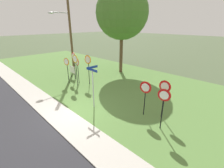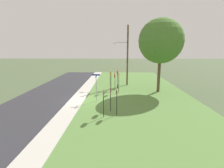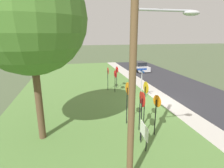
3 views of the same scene
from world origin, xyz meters
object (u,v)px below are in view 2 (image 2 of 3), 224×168
(utility_pole, at_px, (126,53))
(oak_tree_left, at_px, (161,41))
(yield_sign_near_right, at_px, (103,97))
(yield_sign_far_left, at_px, (116,95))
(stop_sign_near_right, at_px, (117,74))
(notice_board, at_px, (118,82))
(stop_sign_far_center, at_px, (115,78))
(yield_sign_near_left, at_px, (110,93))
(street_name_post, at_px, (96,85))
(stop_sign_far_left, at_px, (119,77))
(stop_sign_far_right, at_px, (110,77))
(stop_sign_near_left, at_px, (111,76))

(utility_pole, xyz_separation_m, oak_tree_left, (4.06, 3.86, 1.56))
(yield_sign_near_right, height_order, yield_sign_far_left, yield_sign_far_left)
(stop_sign_near_right, bearing_deg, notice_board, 176.28)
(stop_sign_far_center, xyz_separation_m, utility_pole, (-3.71, 1.68, 2.97))
(yield_sign_near_left, distance_m, yield_sign_far_left, 1.05)
(street_name_post, bearing_deg, notice_board, 161.30)
(yield_sign_far_left, bearing_deg, oak_tree_left, 145.32)
(stop_sign_far_center, height_order, yield_sign_near_right, stop_sign_far_center)
(oak_tree_left, bearing_deg, yield_sign_near_right, -36.90)
(stop_sign_far_left, bearing_deg, yield_sign_near_right, -14.31)
(stop_sign_far_right, height_order, utility_pole, utility_pole)
(stop_sign_near_left, relative_size, stop_sign_near_right, 1.04)
(utility_pole, bearing_deg, oak_tree_left, 43.52)
(yield_sign_near_right, distance_m, street_name_post, 4.40)
(stop_sign_far_left, distance_m, yield_sign_near_left, 6.52)
(stop_sign_far_right, bearing_deg, oak_tree_left, 69.26)
(yield_sign_far_left, height_order, notice_board, yield_sign_far_left)
(stop_sign_near_left, relative_size, yield_sign_far_left, 1.21)
(stop_sign_far_right, distance_m, utility_pole, 4.81)
(stop_sign_far_center, relative_size, yield_sign_far_left, 1.03)
(yield_sign_far_left, bearing_deg, stop_sign_far_center, -179.47)
(utility_pole, distance_m, oak_tree_left, 5.82)
(stop_sign_near_right, bearing_deg, street_name_post, -15.89)
(stop_sign_far_left, distance_m, stop_sign_far_right, 2.06)
(stop_sign_far_left, xyz_separation_m, stop_sign_far_right, (-1.71, -1.12, -0.27))
(stop_sign_near_left, relative_size, oak_tree_left, 0.31)
(stop_sign_far_center, bearing_deg, street_name_post, -14.42)
(yield_sign_near_left, xyz_separation_m, utility_pole, (-11.14, 1.99, 3.08))
(stop_sign_near_right, relative_size, yield_sign_far_left, 1.16)
(stop_sign_near_right, distance_m, stop_sign_far_left, 2.04)
(stop_sign_far_left, bearing_deg, yield_sign_near_left, -11.89)
(stop_sign_far_right, relative_size, street_name_post, 0.84)
(yield_sign_near_right, height_order, oak_tree_left, oak_tree_left)
(stop_sign_near_left, height_order, yield_sign_near_right, stop_sign_near_left)
(stop_sign_far_left, relative_size, yield_sign_near_right, 1.18)
(stop_sign_near_left, distance_m, stop_sign_far_left, 1.08)
(yield_sign_near_right, distance_m, notice_board, 10.59)
(stop_sign_far_center, bearing_deg, yield_sign_near_right, 2.44)
(stop_sign_far_center, bearing_deg, utility_pole, 163.45)
(yield_sign_near_left, bearing_deg, notice_board, 167.39)
(stop_sign_far_center, distance_m, utility_pole, 5.04)
(yield_sign_far_left, bearing_deg, stop_sign_near_right, 178.36)
(stop_sign_far_left, bearing_deg, notice_board, 176.41)
(utility_pole, bearing_deg, yield_sign_near_left, -10.14)
(street_name_post, bearing_deg, yield_sign_near_left, 29.68)
(notice_board, bearing_deg, street_name_post, -17.21)
(yield_sign_near_right, bearing_deg, yield_sign_near_left, 148.98)
(stop_sign_far_left, relative_size, stop_sign_far_right, 1.14)
(stop_sign_near_left, distance_m, stop_sign_far_right, 1.30)
(stop_sign_far_left, height_order, stop_sign_far_center, stop_sign_far_left)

